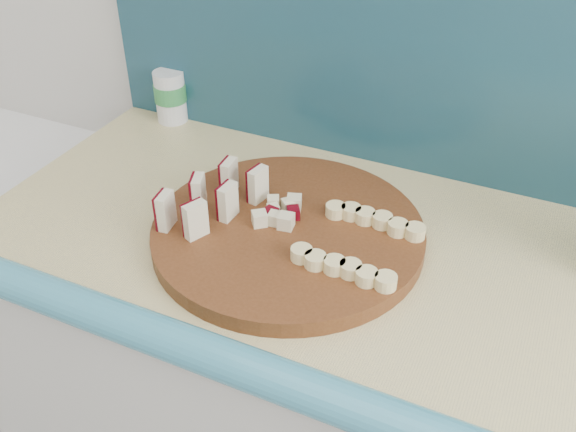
# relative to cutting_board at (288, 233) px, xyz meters

# --- Properties ---
(cutting_board) EXTENTS (0.47, 0.47, 0.03)m
(cutting_board) POSITION_rel_cutting_board_xyz_m (0.00, 0.00, 0.00)
(cutting_board) COLOR #4A250F
(cutting_board) RESTS_ON kitchen_counter
(apple_wedges) EXTENTS (0.12, 0.17, 0.06)m
(apple_wedges) POSITION_rel_cutting_board_xyz_m (-0.13, -0.02, 0.05)
(apple_wedges) COLOR beige
(apple_wedges) RESTS_ON cutting_board
(apple_chunks) EXTENTS (0.07, 0.07, 0.02)m
(apple_chunks) POSITION_rel_cutting_board_xyz_m (-0.03, -0.00, 0.03)
(apple_chunks) COLOR beige
(apple_chunks) RESTS_ON cutting_board
(banana_slices) EXTENTS (0.17, 0.17, 0.02)m
(banana_slices) POSITION_rel_cutting_board_xyz_m (0.12, -0.00, 0.02)
(banana_slices) COLOR #EFD992
(banana_slices) RESTS_ON cutting_board
(canister) EXTENTS (0.07, 0.07, 0.11)m
(canister) POSITION_rel_cutting_board_xyz_m (-0.41, 0.28, 0.05)
(canister) COLOR silver
(canister) RESTS_ON kitchen_counter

